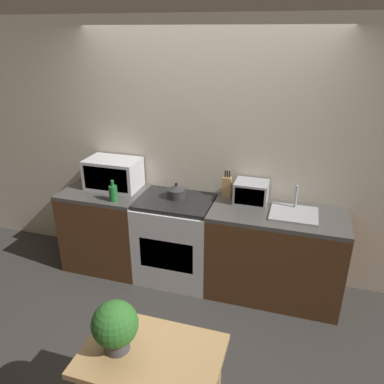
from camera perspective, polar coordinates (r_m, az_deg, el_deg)
The scene contains 13 objects.
ground_plane at distance 3.53m, azimuth -3.75°, elevation -20.76°, with size 16.00×16.00×0.00m, color #33302D.
wall_back at distance 3.84m, azimuth 1.96°, elevation 5.93°, with size 10.00×0.06×2.60m.
counter_left_run at distance 4.25m, azimuth -12.80°, elevation -5.33°, with size 0.85×0.62×0.90m.
counter_right_run at distance 3.78m, azimuth 12.45°, elevation -9.23°, with size 1.26×0.62×0.90m.
stove_range at distance 3.95m, azimuth -2.43°, elevation -7.16°, with size 0.76×0.62×0.90m.
kettle at distance 3.76m, azimuth -2.39°, elevation 0.09°, with size 0.19×0.19×0.16m.
microwave at distance 4.05m, azimuth -11.91°, elevation 2.76°, with size 0.56×0.35×0.32m.
bottle at distance 3.76m, azimuth -11.92°, elevation -0.12°, with size 0.08×0.08×0.22m.
knife_block at distance 3.76m, azimuth 5.34°, elevation 0.79°, with size 0.09×0.06×0.28m.
toaster_oven at distance 3.68m, azimuth 9.00°, elevation -0.03°, with size 0.32×0.26×0.21m.
sink_basin at distance 3.56m, azimuth 15.28°, elevation -3.09°, with size 0.43×0.37×0.24m.
dining_table at distance 2.46m, azimuth -6.11°, elevation -25.14°, with size 0.82×0.55×0.74m.
potted_plant at distance 2.30m, azimuth -11.64°, elevation -19.29°, with size 0.27×0.27×0.32m.
Camera 1 is at (0.94, -2.35, 2.46)m, focal length 35.00 mm.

